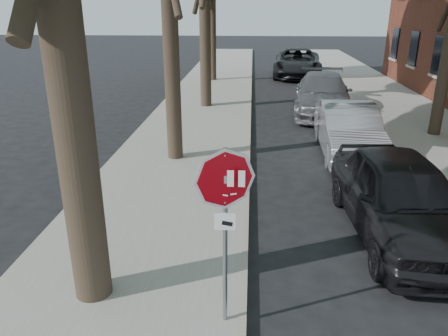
% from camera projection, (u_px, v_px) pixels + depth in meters
% --- Properties ---
extents(ground, '(120.00, 120.00, 0.00)m').
position_uv_depth(ground, '(273.00, 328.00, 6.31)').
color(ground, black).
rests_on(ground, ground).
extents(sidewalk_left, '(4.00, 55.00, 0.12)m').
position_uv_depth(sidewalk_left, '(199.00, 118.00, 17.63)').
color(sidewalk_left, gray).
rests_on(sidewalk_left, ground).
extents(sidewalk_right, '(4.00, 55.00, 0.12)m').
position_uv_depth(sidewalk_right, '(414.00, 121.00, 17.13)').
color(sidewalk_right, gray).
rests_on(sidewalk_right, ground).
extents(curb_left, '(0.12, 55.00, 0.13)m').
position_uv_depth(curb_left, '(249.00, 118.00, 17.51)').
color(curb_left, '#9E9384').
rests_on(curb_left, ground).
extents(curb_right, '(0.12, 55.00, 0.13)m').
position_uv_depth(curb_right, '(361.00, 120.00, 17.25)').
color(curb_right, '#9E9384').
rests_on(curb_right, ground).
extents(stop_sign, '(0.76, 0.34, 2.61)m').
position_uv_depth(stop_sign, '(225.00, 205.00, 5.63)').
color(stop_sign, gray).
rests_on(stop_sign, sidewalk_left).
extents(car_a, '(2.17, 4.93, 1.65)m').
position_uv_depth(car_a, '(401.00, 197.00, 8.59)').
color(car_a, black).
rests_on(car_a, ground).
extents(car_b, '(1.76, 4.69, 1.53)m').
position_uv_depth(car_b, '(349.00, 130.00, 13.31)').
color(car_b, gray).
rests_on(car_b, ground).
extents(car_c, '(2.89, 5.80, 1.62)m').
position_uv_depth(car_c, '(323.00, 94.00, 18.35)').
color(car_c, '#57575C').
rests_on(car_c, ground).
extents(car_d, '(3.40, 6.40, 1.71)m').
position_uv_depth(car_d, '(297.00, 63.00, 27.57)').
color(car_d, black).
rests_on(car_d, ground).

